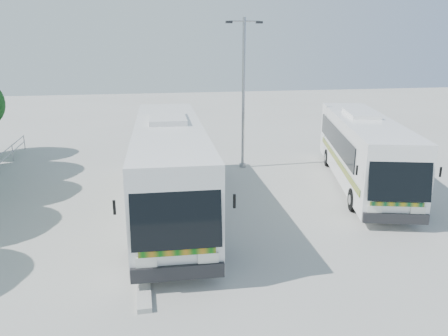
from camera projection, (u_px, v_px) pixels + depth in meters
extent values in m
plane|color=#A4A49E|center=(199.00, 222.00, 17.76)|extent=(100.00, 100.00, 0.00)
cube|color=#B2B2AD|center=(141.00, 207.00, 19.20)|extent=(0.40, 16.00, 0.15)
cylinder|color=gray|center=(21.00, 145.00, 28.99)|extent=(0.06, 0.06, 1.00)
cube|color=silver|center=(170.00, 164.00, 18.55)|extent=(3.36, 13.37, 3.37)
cube|color=black|center=(176.00, 211.00, 12.10)|extent=(2.56, 0.62, 2.14)
cube|color=black|center=(136.00, 152.00, 18.87)|extent=(0.54, 10.60, 1.22)
cube|color=black|center=(201.00, 150.00, 19.27)|extent=(0.54, 10.60, 1.22)
cube|color=#0E6211|center=(136.00, 182.00, 18.21)|extent=(0.56, 11.48, 0.31)
cylinder|color=black|center=(138.00, 242.00, 14.69)|extent=(0.38, 1.12, 1.10)
cylinder|color=black|center=(211.00, 237.00, 15.04)|extent=(0.38, 1.12, 1.10)
cylinder|color=black|center=(144.00, 174.00, 22.36)|extent=(0.38, 1.12, 1.10)
cylinder|color=black|center=(193.00, 172.00, 22.72)|extent=(0.38, 1.12, 1.10)
cube|color=white|center=(362.00, 148.00, 22.12)|extent=(5.66, 12.27, 3.06)
cube|color=black|center=(400.00, 176.00, 16.21)|extent=(2.35, 1.06, 1.95)
cube|color=black|center=(336.00, 138.00, 22.69)|extent=(2.64, 9.29, 1.10)
cube|color=black|center=(386.00, 139.00, 22.50)|extent=(2.64, 9.29, 1.10)
cube|color=#0C582A|center=(337.00, 160.00, 22.08)|extent=(2.84, 10.06, 0.28)
cylinder|color=black|center=(353.00, 200.00, 18.83)|extent=(0.56, 1.05, 1.00)
cylinder|color=black|center=(407.00, 201.00, 18.65)|extent=(0.56, 1.05, 1.00)
cylinder|color=black|center=(328.00, 158.00, 25.85)|extent=(0.56, 1.05, 1.00)
cylinder|color=black|center=(367.00, 158.00, 25.68)|extent=(0.56, 1.05, 1.00)
cylinder|color=gray|center=(243.00, 95.00, 24.60)|extent=(0.17, 0.17, 8.38)
cylinder|color=gray|center=(244.00, 21.00, 23.52)|extent=(1.68, 0.11, 0.08)
cube|color=black|center=(229.00, 22.00, 23.40)|extent=(0.37, 0.20, 0.13)
cube|color=black|center=(259.00, 22.00, 23.68)|extent=(0.37, 0.20, 0.13)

